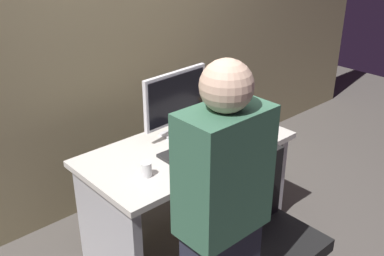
{
  "coord_description": "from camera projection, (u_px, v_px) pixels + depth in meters",
  "views": [
    {
      "loc": [
        -1.76,
        -2.0,
        2.13
      ],
      "look_at": [
        0.0,
        -0.05,
        0.89
      ],
      "focal_mm": 42.31,
      "sensor_mm": 36.0,
      "label": 1
    }
  ],
  "objects": [
    {
      "name": "person_at_desk",
      "position": [
        222.0,
        229.0,
        2.06
      ],
      "size": [
        0.4,
        0.24,
        1.64
      ],
      "color": "#262838",
      "rests_on": "ground"
    },
    {
      "name": "wall_back",
      "position": [
        108.0,
        12.0,
        3.25
      ],
      "size": [
        6.4,
        0.1,
        3.0
      ],
      "primitive_type": "cube",
      "color": "#8C7F5B",
      "rests_on": "ground"
    },
    {
      "name": "monitor",
      "position": [
        176.0,
        100.0,
        3.06
      ],
      "size": [
        0.54,
        0.15,
        0.46
      ],
      "color": "silver",
      "rests_on": "desk"
    },
    {
      "name": "ground_plane",
      "position": [
        187.0,
        236.0,
        3.32
      ],
      "size": [
        9.0,
        9.0,
        0.0
      ],
      "primitive_type": "plane",
      "color": "#4C4742"
    },
    {
      "name": "keyboard",
      "position": [
        189.0,
        149.0,
        2.94
      ],
      "size": [
        0.43,
        0.14,
        0.02
      ],
      "primitive_type": "cube",
      "rotation": [
        0.0,
        0.0,
        -0.02
      ],
      "color": "#262626",
      "rests_on": "desk"
    },
    {
      "name": "book_stack",
      "position": [
        227.0,
        110.0,
        3.35
      ],
      "size": [
        0.24,
        0.2,
        0.15
      ],
      "color": "red",
      "rests_on": "desk"
    },
    {
      "name": "mouse",
      "position": [
        223.0,
        133.0,
        3.15
      ],
      "size": [
        0.06,
        0.1,
        0.03
      ],
      "primitive_type": "ellipsoid",
      "color": "black",
      "rests_on": "desk"
    },
    {
      "name": "cup_near_keyboard",
      "position": [
        146.0,
        169.0,
        2.63
      ],
      "size": [
        0.06,
        0.06,
        0.09
      ],
      "primitive_type": "cylinder",
      "color": "silver",
      "rests_on": "desk"
    },
    {
      "name": "desk",
      "position": [
        187.0,
        176.0,
        3.1
      ],
      "size": [
        1.42,
        0.73,
        0.74
      ],
      "color": "beige",
      "rests_on": "ground"
    },
    {
      "name": "office_chair",
      "position": [
        270.0,
        243.0,
        2.59
      ],
      "size": [
        0.52,
        0.52,
        0.94
      ],
      "color": "black",
      "rests_on": "ground"
    }
  ]
}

